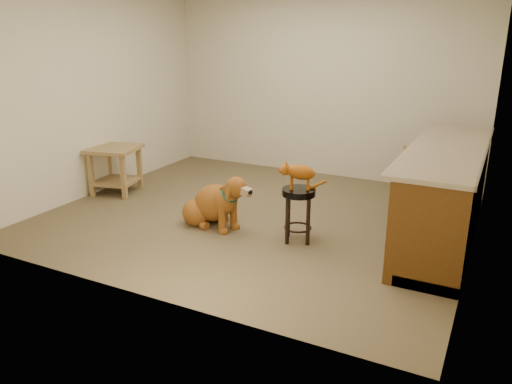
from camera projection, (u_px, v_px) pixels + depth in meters
The scene contains 8 objects.
floor at pixel (257, 216), 5.67m from camera, with size 4.50×4.00×0.01m, color brown.
room_shell at pixel (257, 64), 5.15m from camera, with size 4.54×4.04×2.62m.
cabinet_run at pixel (445, 196), 4.95m from camera, with size 0.70×2.56×0.94m.
padded_stool at pixel (298, 204), 4.90m from camera, with size 0.36×0.36×0.54m.
wood_stool at pixel (421, 179), 5.72m from camera, with size 0.51×0.51×0.73m.
side_table at pixel (115, 163), 6.36m from camera, with size 0.70×0.70×0.60m.
golden_retriever at pixel (214, 204), 5.31m from camera, with size 1.00×0.59×0.66m.
tabby_kitten at pixel (298, 173), 4.80m from camera, with size 0.42×0.30×0.30m.
Camera 1 is at (2.40, -4.73, 2.01)m, focal length 35.00 mm.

